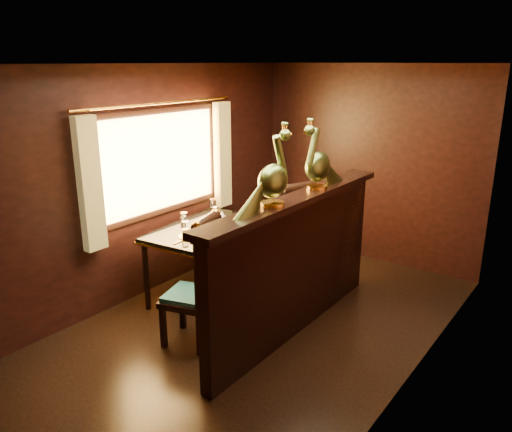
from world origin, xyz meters
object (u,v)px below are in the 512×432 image
Objects in this scene: dining_table at (206,233)px; peacock_right at (318,153)px; peacock_left at (273,166)px; chair_right at (294,242)px; chair_left at (200,278)px.

peacock_right reaches higher than dining_table.
peacock_left is at bearing -27.96° from dining_table.
dining_table is 0.98m from chair_right.
dining_table is 1.58m from peacock_right.
chair_right is 1.03m from peacock_right.
chair_left is 1.23m from peacock_left.
dining_table is at bearing 112.80° from chair_left.
chair_left is 1.18m from chair_right.
peacock_right is at bearing 2.30° from chair_right.
peacock_right is at bearing 5.41° from dining_table.
chair_right is 2.04× the size of peacock_left.
chair_right is (0.91, 0.35, -0.00)m from dining_table.
chair_right is 1.32m from peacock_left.
dining_table is 2.11× the size of peacock_right.
chair_right is 2.05× the size of peacock_right.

